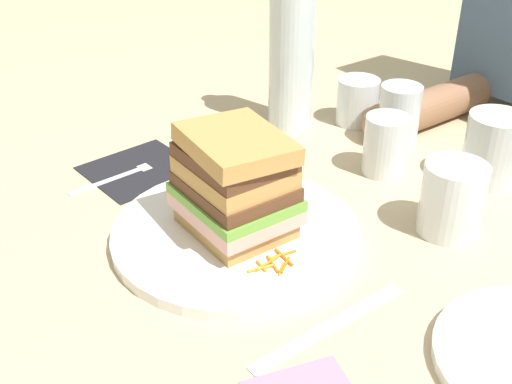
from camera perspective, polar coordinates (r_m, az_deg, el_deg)
ground_plane at (r=0.80m, az=-0.76°, el=-3.10°), size 3.00×3.00×0.00m
main_plate at (r=0.77m, az=-1.79°, el=-3.68°), size 0.30×0.30×0.01m
sandwich at (r=0.74m, az=-1.85°, el=0.70°), size 0.14×0.11×0.13m
carrot_shred_0 at (r=0.84m, az=-4.13°, el=-0.09°), size 0.02×0.02×0.00m
carrot_shred_1 at (r=0.82m, az=-5.62°, el=-0.69°), size 0.01×0.03×0.00m
carrot_shred_2 at (r=0.81m, az=-4.82°, el=-1.26°), size 0.03×0.01×0.00m
carrot_shred_3 at (r=0.82m, az=-4.79°, el=-0.91°), size 0.03×0.02×0.00m
carrot_shred_4 at (r=0.84m, az=-5.57°, el=-0.02°), size 0.03×0.01×0.00m
carrot_shred_5 at (r=0.84m, az=-5.95°, el=-0.11°), size 0.02×0.02×0.00m
carrot_shred_6 at (r=0.84m, az=-5.11°, el=-0.05°), size 0.02×0.03×0.00m
carrot_shred_7 at (r=0.84m, az=-4.40°, el=-0.17°), size 0.02×0.03×0.00m
carrot_shred_8 at (r=0.70m, az=2.24°, el=-6.84°), size 0.02×0.02×0.00m
carrot_shred_9 at (r=0.73m, az=2.85°, el=-5.42°), size 0.01×0.02×0.00m
carrot_shred_10 at (r=0.71m, az=1.50°, el=-6.39°), size 0.03×0.01×0.00m
carrot_shred_11 at (r=0.71m, az=0.93°, el=-6.38°), size 0.01×0.03×0.00m
carrot_shred_12 at (r=0.72m, az=1.91°, el=-5.69°), size 0.01×0.02×0.00m
carrot_shred_13 at (r=0.72m, az=2.48°, el=-5.79°), size 0.03×0.01×0.00m
carrot_shred_14 at (r=0.71m, az=0.48°, el=-6.56°), size 0.02×0.01×0.00m
carrot_shred_15 at (r=0.70m, az=0.41°, el=-6.77°), size 0.01×0.03×0.00m
carrot_shred_16 at (r=0.71m, az=2.59°, el=-6.48°), size 0.02×0.03×0.00m
napkin_dark at (r=0.94m, az=-10.25°, el=2.02°), size 0.14×0.15×0.00m
fork at (r=0.93m, az=-11.44°, el=1.75°), size 0.03×0.17×0.00m
knife at (r=0.66m, az=6.21°, el=-11.93°), size 0.02×0.20×0.00m
juice_glass at (r=0.80m, az=16.90°, el=-0.91°), size 0.08×0.08×0.09m
water_bottle at (r=1.01m, az=3.18°, el=12.94°), size 0.07×0.07×0.30m
empty_tumbler_0 at (r=0.93m, az=20.27°, el=3.58°), size 0.08×0.08×0.10m
empty_tumbler_1 at (r=1.00m, az=12.53°, el=6.60°), size 0.06×0.06×0.09m
empty_tumbler_2 at (r=0.92m, az=11.33°, el=4.12°), size 0.06×0.06×0.08m
empty_tumbler_3 at (r=1.06m, az=8.98°, el=7.94°), size 0.07×0.07×0.07m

